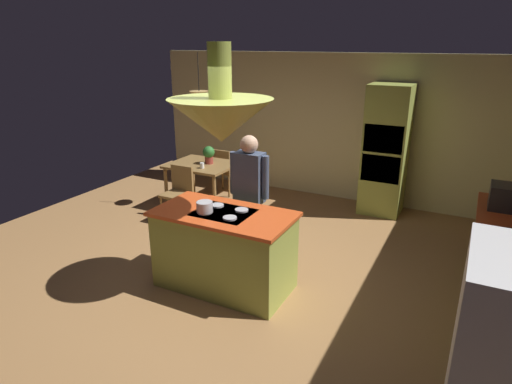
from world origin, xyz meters
The scene contains 15 objects.
ground centered at (0.00, 0.00, 0.00)m, with size 8.16×8.16×0.00m, color #9E7042.
wall_back centered at (0.00, 3.45, 1.27)m, with size 6.80×0.10×2.55m, color beige.
kitchen_island centered at (0.00, -0.20, 0.47)m, with size 1.57×0.84×0.95m.
counter_run_right centered at (2.84, 0.60, 0.47)m, with size 0.73×2.55×0.93m.
oven_tower centered at (1.10, 3.04, 1.05)m, with size 0.66×0.62×2.11m.
dining_table centered at (-1.70, 1.90, 0.66)m, with size 1.09×0.91×0.76m.
person_at_island centered at (-0.04, 0.49, 0.96)m, with size 0.53×0.22×1.67m.
range_hood centered at (0.00, -0.20, 1.98)m, with size 1.10×1.10×1.00m.
pendant_light_over_table centered at (-1.70, 1.90, 1.86)m, with size 0.32×0.32×0.82m.
chair_facing_island centered at (-1.70, 1.22, 0.50)m, with size 0.40×0.40×0.87m.
chair_by_back_wall centered at (-1.70, 2.58, 0.50)m, with size 0.40×0.40×0.87m.
potted_plant_on_table centered at (-1.60, 1.97, 0.93)m, with size 0.20×0.20×0.30m.
cup_on_table centered at (-1.55, 1.67, 0.81)m, with size 0.07×0.07×0.09m, color white.
microwave_on_counter centered at (2.84, 1.35, 1.07)m, with size 0.46×0.36×0.28m, color #232326.
cooking_pot_on_cooktop centered at (-0.16, -0.33, 1.01)m, with size 0.18×0.18×0.12m, color #B2B2B7.
Camera 1 is at (2.40, -4.06, 2.74)m, focal length 30.76 mm.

